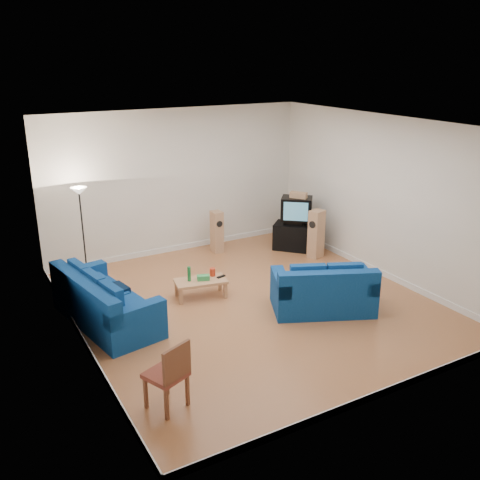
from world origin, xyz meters
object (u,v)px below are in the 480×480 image
sofa_loveseat (323,293)px  tv_stand (296,237)px  coffee_table (201,283)px  television (297,209)px  sofa_three_seat (103,305)px

sofa_loveseat → tv_stand: bearing=87.9°
coffee_table → television: (3.03, 1.28, 0.68)m
coffee_table → tv_stand: size_ratio=1.03×
coffee_table → tv_stand: 3.29m
sofa_three_seat → sofa_loveseat: 3.76m
sofa_three_seat → sofa_loveseat: bearing=57.3°
sofa_three_seat → tv_stand: sofa_three_seat is taller
tv_stand → sofa_three_seat: bearing=-117.5°
sofa_three_seat → tv_stand: 5.08m
tv_stand → television: television is taller
coffee_table → tv_stand: (3.03, 1.27, 0.01)m
sofa_loveseat → television: size_ratio=2.34×
coffee_table → tv_stand: bearing=22.7°
television → tv_stand: bearing=-44.5°
sofa_loveseat → tv_stand: (1.41, 2.82, -0.02)m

